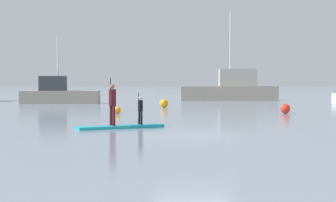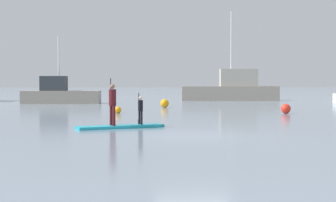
# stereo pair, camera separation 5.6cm
# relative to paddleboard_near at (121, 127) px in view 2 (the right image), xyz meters

# --- Properties ---
(ground_plane) EXTENTS (240.00, 240.00, 0.00)m
(ground_plane) POSITION_rel_paddleboard_near_xyz_m (2.29, -2.88, -0.05)
(ground_plane) COLOR gray
(paddleboard_near) EXTENTS (3.36, 1.69, 0.10)m
(paddleboard_near) POSITION_rel_paddleboard_near_xyz_m (0.00, 0.00, 0.00)
(paddleboard_near) COLOR #1E9EB2
(paddleboard_near) RESTS_ON ground
(paddler_adult) EXTENTS (0.34, 0.47, 1.74)m
(paddler_adult) POSITION_rel_paddleboard_near_xyz_m (-0.30, -0.09, 0.93)
(paddler_adult) COLOR #4C1419
(paddler_adult) RESTS_ON paddleboard_near
(paddler_child_solo) EXTENTS (0.24, 0.37, 1.19)m
(paddler_child_solo) POSITION_rel_paddleboard_near_xyz_m (0.75, 0.27, 0.65)
(paddler_child_solo) COLOR black
(paddler_child_solo) RESTS_ON paddleboard_near
(fishing_boat_green_midground) EXTENTS (8.62, 2.97, 7.81)m
(fishing_boat_green_midground) POSITION_rel_paddleboard_near_xyz_m (10.37, 25.72, 0.97)
(fishing_boat_green_midground) COLOR #9E9384
(fishing_boat_green_midground) RESTS_ON ground
(trawler_grey_distant) EXTENTS (6.06, 2.42, 5.18)m
(trawler_grey_distant) POSITION_rel_paddleboard_near_xyz_m (-4.19, 21.50, 0.69)
(trawler_grey_distant) COLOR #9E9384
(trawler_grey_distant) RESTS_ON ground
(mooring_buoy_near) EXTENTS (0.53, 0.53, 0.53)m
(mooring_buoy_near) POSITION_rel_paddleboard_near_xyz_m (8.93, 7.46, 0.21)
(mooring_buoy_near) COLOR red
(mooring_buoy_near) RESTS_ON ground
(mooring_buoy_mid) EXTENTS (0.38, 0.38, 0.38)m
(mooring_buoy_mid) POSITION_rel_paddleboard_near_xyz_m (0.05, 8.55, 0.14)
(mooring_buoy_mid) COLOR orange
(mooring_buoy_mid) RESTS_ON ground
(mooring_buoy_far) EXTENTS (0.55, 0.55, 0.55)m
(mooring_buoy_far) POSITION_rel_paddleboard_near_xyz_m (3.19, 14.44, 0.23)
(mooring_buoy_far) COLOR orange
(mooring_buoy_far) RESTS_ON ground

